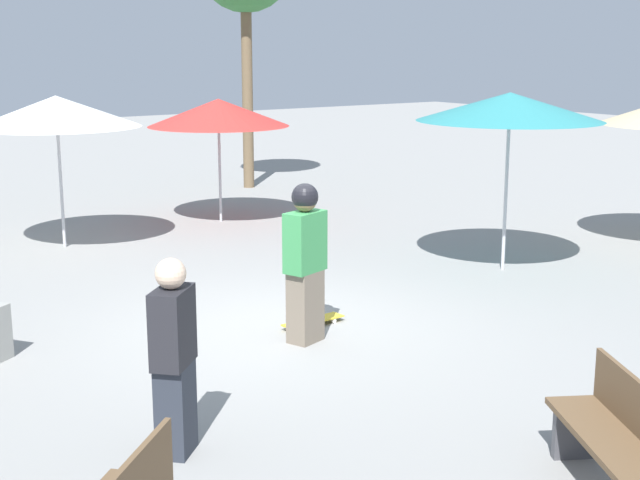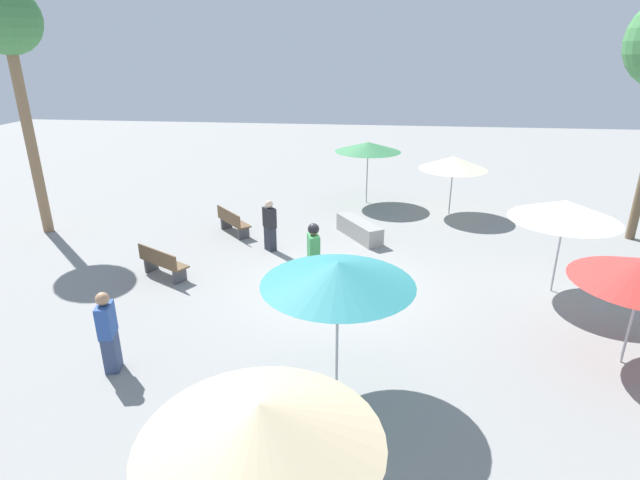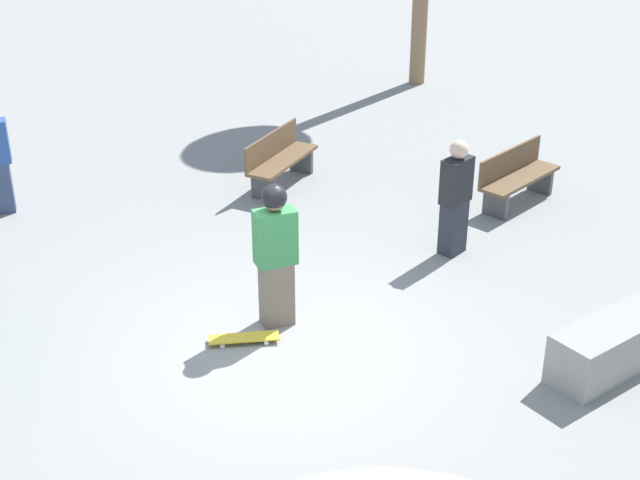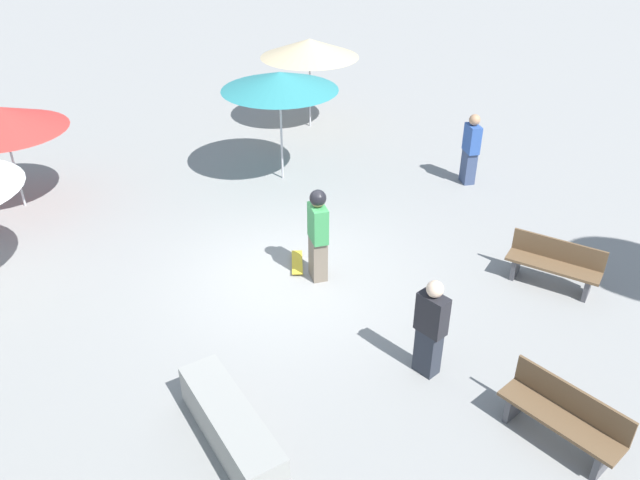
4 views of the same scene
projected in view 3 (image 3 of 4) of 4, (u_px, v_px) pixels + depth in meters
The scene contains 7 objects.
ground_plane at pixel (279, 347), 10.05m from camera, with size 60.00×60.00×0.00m, color gray.
skater_main at pixel (276, 251), 10.10m from camera, with size 0.39×0.53×1.76m.
skateboard at pixel (244, 338), 10.12m from camera, with size 0.26×0.81×0.07m.
concrete_ledge at pixel (629, 337), 9.70m from camera, with size 1.63×2.08×0.58m.
bench_near at pixel (517, 177), 13.41m from camera, with size 1.41×1.47×0.85m.
bench_far at pixel (280, 160), 14.05m from camera, with size 1.61×1.18×0.85m.
bystander_watching at pixel (455, 198), 11.78m from camera, with size 0.48×0.49×1.61m.
Camera 3 is at (8.46, -0.03, 5.59)m, focal length 50.00 mm.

